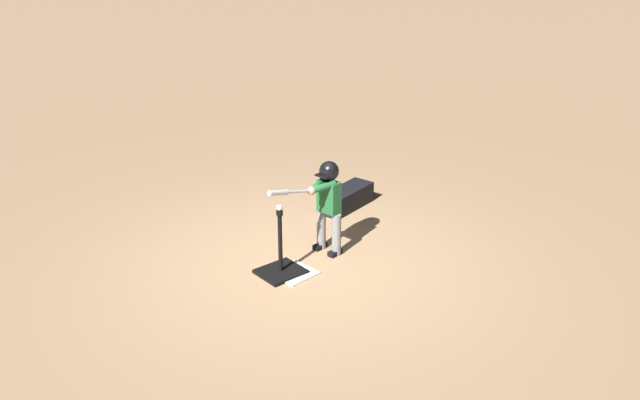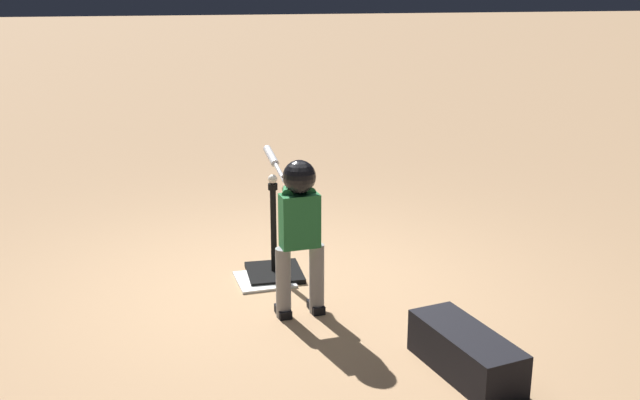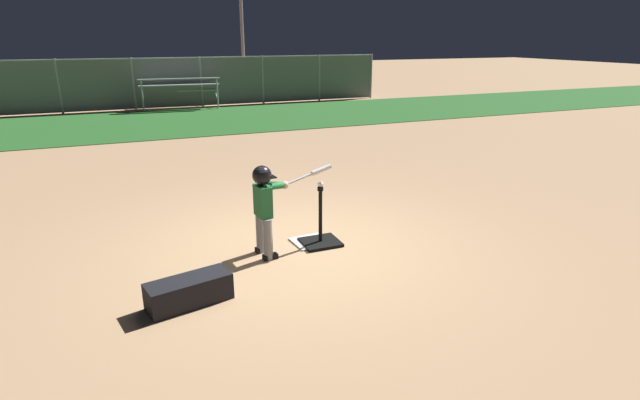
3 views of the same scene
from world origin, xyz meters
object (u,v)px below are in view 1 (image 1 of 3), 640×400
at_px(batting_tee, 281,266).
at_px(batter_child, 327,196).
at_px(baseball, 279,208).
at_px(equipment_bag, 347,198).

xyz_separation_m(batting_tee, batter_child, (-0.74, -0.07, 0.63)).
distance_m(batting_tee, baseball, 0.72).
xyz_separation_m(batter_child, baseball, (0.74, 0.07, 0.09)).
relative_size(batting_tee, batter_child, 0.68).
height_order(batting_tee, equipment_bag, batting_tee).
distance_m(batting_tee, batter_child, 0.98).
bearing_deg(baseball, batter_child, -174.51).
relative_size(batting_tee, baseball, 10.53).
xyz_separation_m(batting_tee, equipment_bag, (-1.81, -0.91, 0.04)).
bearing_deg(batting_tee, batter_child, -174.51).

